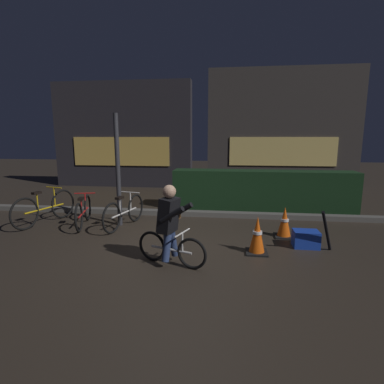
{
  "coord_description": "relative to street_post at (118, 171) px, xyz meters",
  "views": [
    {
      "loc": [
        0.91,
        -5.0,
        1.93
      ],
      "look_at": [
        0.2,
        0.6,
        0.9
      ],
      "focal_mm": 27.92,
      "sensor_mm": 36.0,
      "label": 1
    }
  ],
  "objects": [
    {
      "name": "ground_plane",
      "position": [
        1.5,
        -1.2,
        -1.22
      ],
      "size": [
        40.0,
        40.0,
        0.0
      ],
      "primitive_type": "plane",
      "color": "#2D261E"
    },
    {
      "name": "sidewalk_curb",
      "position": [
        1.5,
        1.0,
        -1.16
      ],
      "size": [
        12.0,
        0.24,
        0.12
      ],
      "primitive_type": "cube",
      "color": "#56544F",
      "rests_on": "ground"
    },
    {
      "name": "hedge_row",
      "position": [
        3.3,
        1.9,
        -0.69
      ],
      "size": [
        4.8,
        0.7,
        1.06
      ],
      "primitive_type": "cube",
      "color": "black",
      "rests_on": "ground"
    },
    {
      "name": "storefront_left",
      "position": [
        -1.8,
        5.3,
        0.79
      ],
      "size": [
        5.45,
        0.54,
        4.05
      ],
      "color": "#262328",
      "rests_on": "ground"
    },
    {
      "name": "storefront_right",
      "position": [
        4.41,
        6.0,
        1.04
      ],
      "size": [
        5.77,
        0.54,
        4.54
      ],
      "color": "#383330",
      "rests_on": "ground"
    },
    {
      "name": "street_post",
      "position": [
        0.0,
        0.0,
        0.0
      ],
      "size": [
        0.1,
        0.1,
        2.44
      ],
      "primitive_type": "cylinder",
      "color": "#2D2D33",
      "rests_on": "ground"
    },
    {
      "name": "parked_bike_leftmost",
      "position": [
        -1.72,
        -0.09,
        -0.86
      ],
      "size": [
        0.55,
        1.69,
        0.8
      ],
      "rotation": [
        0.0,
        0.0,
        1.3
      ],
      "color": "black",
      "rests_on": "ground"
    },
    {
      "name": "parked_bike_left_mid",
      "position": [
        -0.78,
        -0.15,
        -0.9
      ],
      "size": [
        0.51,
        1.47,
        0.7
      ],
      "rotation": [
        0.0,
        0.0,
        1.84
      ],
      "color": "black",
      "rests_on": "ground"
    },
    {
      "name": "parked_bike_center_left",
      "position": [
        0.15,
        -0.12,
        -0.88
      ],
      "size": [
        0.47,
        1.57,
        0.74
      ],
      "rotation": [
        0.0,
        0.0,
        1.36
      ],
      "color": "black",
      "rests_on": "ground"
    },
    {
      "name": "traffic_cone_near",
      "position": [
        2.89,
        -1.3,
        -0.91
      ],
      "size": [
        0.36,
        0.36,
        0.64
      ],
      "color": "black",
      "rests_on": "ground"
    },
    {
      "name": "traffic_cone_far",
      "position": [
        3.5,
        -0.38,
        -0.93
      ],
      "size": [
        0.36,
        0.36,
        0.6
      ],
      "color": "black",
      "rests_on": "ground"
    },
    {
      "name": "blue_crate",
      "position": [
        3.79,
        -0.9,
        -1.07
      ],
      "size": [
        0.44,
        0.32,
        0.3
      ],
      "primitive_type": "cube",
      "rotation": [
        0.0,
        0.0,
        -0.0
      ],
      "color": "#193DB7",
      "rests_on": "ground"
    },
    {
      "name": "cyclist",
      "position": [
        1.53,
        -1.91,
        -0.59
      ],
      "size": [
        1.14,
        0.63,
        1.25
      ],
      "rotation": [
        0.0,
        0.0,
        -0.33
      ],
      "color": "black",
      "rests_on": "ground"
    },
    {
      "name": "closed_umbrella",
      "position": [
        4.05,
        -1.15,
        -0.84
      ],
      "size": [
        0.33,
        0.38,
        0.77
      ],
      "primitive_type": "cylinder",
      "rotation": [
        0.0,
        0.51,
        4.02
      ],
      "color": "black",
      "rests_on": "ground"
    }
  ]
}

